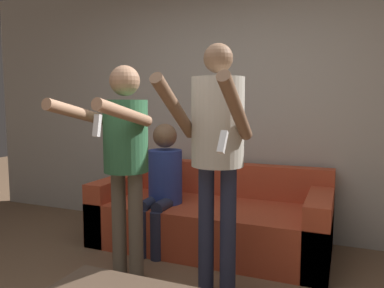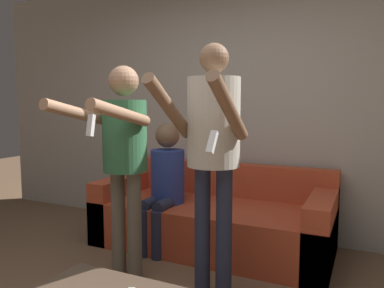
# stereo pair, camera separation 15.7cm
# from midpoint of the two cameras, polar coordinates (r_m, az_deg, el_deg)

# --- Properties ---
(wall_back) EXTENTS (6.40, 0.06, 2.70)m
(wall_back) POSITION_cam_midpoint_polar(r_m,az_deg,el_deg) (3.92, 5.20, 6.10)
(wall_back) COLOR #B7B2A8
(wall_back) RESTS_ON ground_plane
(couch) EXTENTS (2.17, 0.94, 0.75)m
(couch) POSITION_cam_midpoint_polar(r_m,az_deg,el_deg) (3.63, 1.56, -11.29)
(couch) COLOR #C64C2D
(couch) RESTS_ON ground_plane
(person_standing_left) EXTENTS (0.45, 0.79, 1.63)m
(person_standing_left) POSITION_cam_midpoint_polar(r_m,az_deg,el_deg) (2.84, -11.87, -0.47)
(person_standing_left) COLOR #6B6051
(person_standing_left) RESTS_ON ground_plane
(person_standing_right) EXTENTS (0.47, 0.73, 1.75)m
(person_standing_right) POSITION_cam_midpoint_polar(r_m,az_deg,el_deg) (2.50, 2.00, 0.65)
(person_standing_right) COLOR #282D47
(person_standing_right) RESTS_ON ground_plane
(person_seated) EXTENTS (0.32, 0.53, 1.17)m
(person_seated) POSITION_cam_midpoint_polar(r_m,az_deg,el_deg) (3.50, -5.81, -5.53)
(person_seated) COLOR #282D47
(person_seated) RESTS_ON ground_plane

